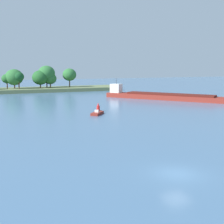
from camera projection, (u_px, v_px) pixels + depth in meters
ground_plane at (177, 174)px, 27.77m from camera, size 400.00×400.00×0.00m
treeline_island at (34, 83)px, 116.38m from camera, size 62.98×15.91×9.96m
fishing_skiff at (97, 113)px, 61.59m from camera, size 3.76×4.19×1.00m
cargo_barge at (162, 96)px, 89.36m from camera, size 27.00×32.16×5.95m
channel_buoy_red at (98, 108)px, 65.79m from camera, size 0.70×0.70×1.90m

